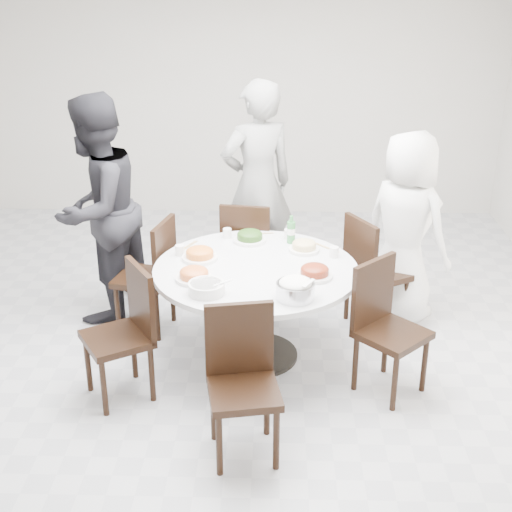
{
  "coord_description": "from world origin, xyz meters",
  "views": [
    {
      "loc": [
        0.45,
        -5.02,
        2.89
      ],
      "look_at": [
        0.32,
        -0.24,
        0.82
      ],
      "focal_mm": 50.0,
      "sensor_mm": 36.0,
      "label": 1
    }
  ],
  "objects_px": {
    "chair_nw": "(144,275)",
    "chair_s": "(244,388)",
    "chair_se": "(393,331)",
    "rice_bowl": "(295,291)",
    "chair_ne": "(378,271)",
    "diner_middle": "(257,185)",
    "diner_left": "(97,210)",
    "chair_sw": "(117,336)",
    "chair_n": "(249,251)",
    "diner_right": "(406,228)",
    "soup_bowl": "(207,288)",
    "dining_table": "(256,313)",
    "beverage_bottle": "(291,229)"
  },
  "relations": [
    {
      "from": "chair_nw",
      "to": "chair_s",
      "type": "relative_size",
      "value": 1.0
    },
    {
      "from": "chair_se",
      "to": "rice_bowl",
      "type": "distance_m",
      "value": 0.75
    },
    {
      "from": "chair_nw",
      "to": "soup_bowl",
      "type": "distance_m",
      "value": 1.09
    },
    {
      "from": "chair_se",
      "to": "diner_right",
      "type": "bearing_deg",
      "value": 33.2
    },
    {
      "from": "chair_n",
      "to": "chair_nw",
      "type": "height_order",
      "value": "same"
    },
    {
      "from": "chair_ne",
      "to": "diner_middle",
      "type": "height_order",
      "value": "diner_middle"
    },
    {
      "from": "chair_n",
      "to": "chair_nw",
      "type": "relative_size",
      "value": 1.0
    },
    {
      "from": "dining_table",
      "to": "soup_bowl",
      "type": "relative_size",
      "value": 6.02
    },
    {
      "from": "chair_nw",
      "to": "beverage_bottle",
      "type": "height_order",
      "value": "beverage_bottle"
    },
    {
      "from": "chair_sw",
      "to": "soup_bowl",
      "type": "bearing_deg",
      "value": 69.15
    },
    {
      "from": "chair_s",
      "to": "chair_se",
      "type": "bearing_deg",
      "value": 25.65
    },
    {
      "from": "chair_n",
      "to": "chair_s",
      "type": "bearing_deg",
      "value": 99.04
    },
    {
      "from": "chair_ne",
      "to": "chair_sw",
      "type": "height_order",
      "value": "same"
    },
    {
      "from": "chair_ne",
      "to": "beverage_bottle",
      "type": "xyz_separation_m",
      "value": [
        -0.71,
        -0.08,
        0.39
      ]
    },
    {
      "from": "diner_middle",
      "to": "diner_left",
      "type": "height_order",
      "value": "diner_middle"
    },
    {
      "from": "diner_middle",
      "to": "rice_bowl",
      "type": "xyz_separation_m",
      "value": [
        0.3,
        -1.85,
        -0.14
      ]
    },
    {
      "from": "chair_ne",
      "to": "chair_s",
      "type": "distance_m",
      "value": 1.99
    },
    {
      "from": "chair_nw",
      "to": "soup_bowl",
      "type": "bearing_deg",
      "value": 48.06
    },
    {
      "from": "chair_n",
      "to": "beverage_bottle",
      "type": "height_order",
      "value": "beverage_bottle"
    },
    {
      "from": "soup_bowl",
      "to": "chair_sw",
      "type": "bearing_deg",
      "value": -169.35
    },
    {
      "from": "rice_bowl",
      "to": "chair_ne",
      "type": "bearing_deg",
      "value": 56.27
    },
    {
      "from": "chair_ne",
      "to": "chair_s",
      "type": "bearing_deg",
      "value": 120.44
    },
    {
      "from": "dining_table",
      "to": "diner_left",
      "type": "xyz_separation_m",
      "value": [
        -1.31,
        0.69,
        0.56
      ]
    },
    {
      "from": "chair_nw",
      "to": "chair_s",
      "type": "height_order",
      "value": "same"
    },
    {
      "from": "chair_n",
      "to": "diner_left",
      "type": "bearing_deg",
      "value": 20.36
    },
    {
      "from": "dining_table",
      "to": "diner_right",
      "type": "distance_m",
      "value": 1.46
    },
    {
      "from": "chair_ne",
      "to": "chair_nw",
      "type": "xyz_separation_m",
      "value": [
        -1.89,
        -0.13,
        0.0
      ]
    },
    {
      "from": "chair_sw",
      "to": "beverage_bottle",
      "type": "xyz_separation_m",
      "value": [
        1.19,
        1.03,
        0.39
      ]
    },
    {
      "from": "dining_table",
      "to": "rice_bowl",
      "type": "relative_size",
      "value": 5.81
    },
    {
      "from": "dining_table",
      "to": "chair_n",
      "type": "relative_size",
      "value": 1.58
    },
    {
      "from": "dining_table",
      "to": "chair_s",
      "type": "relative_size",
      "value": 1.58
    },
    {
      "from": "dining_table",
      "to": "chair_se",
      "type": "distance_m",
      "value": 1.05
    },
    {
      "from": "rice_bowl",
      "to": "chair_sw",
      "type": "bearing_deg",
      "value": -177.3
    },
    {
      "from": "chair_sw",
      "to": "rice_bowl",
      "type": "height_order",
      "value": "chair_sw"
    },
    {
      "from": "diner_right",
      "to": "beverage_bottle",
      "type": "bearing_deg",
      "value": 58.44
    },
    {
      "from": "chair_nw",
      "to": "rice_bowl",
      "type": "height_order",
      "value": "chair_nw"
    },
    {
      "from": "chair_sw",
      "to": "diner_middle",
      "type": "xyz_separation_m",
      "value": [
        0.9,
        1.9,
        0.47
      ]
    },
    {
      "from": "soup_bowl",
      "to": "beverage_bottle",
      "type": "xyz_separation_m",
      "value": [
        0.58,
        0.91,
        0.07
      ]
    },
    {
      "from": "dining_table",
      "to": "chair_n",
      "type": "distance_m",
      "value": 0.97
    },
    {
      "from": "chair_n",
      "to": "diner_left",
      "type": "distance_m",
      "value": 1.34
    },
    {
      "from": "chair_n",
      "to": "chair_ne",
      "type": "bearing_deg",
      "value": 167.22
    },
    {
      "from": "diner_middle",
      "to": "soup_bowl",
      "type": "relative_size",
      "value": 7.56
    },
    {
      "from": "chair_sw",
      "to": "chair_s",
      "type": "bearing_deg",
      "value": 24.42
    },
    {
      "from": "chair_s",
      "to": "rice_bowl",
      "type": "xyz_separation_m",
      "value": [
        0.32,
        0.66,
        0.33
      ]
    },
    {
      "from": "chair_ne",
      "to": "chair_se",
      "type": "height_order",
      "value": "same"
    },
    {
      "from": "diner_right",
      "to": "diner_left",
      "type": "xyz_separation_m",
      "value": [
        -2.51,
        -0.02,
        0.14
      ]
    },
    {
      "from": "chair_s",
      "to": "diner_left",
      "type": "height_order",
      "value": "diner_left"
    },
    {
      "from": "diner_right",
      "to": "soup_bowl",
      "type": "height_order",
      "value": "diner_right"
    },
    {
      "from": "dining_table",
      "to": "chair_nw",
      "type": "height_order",
      "value": "chair_nw"
    },
    {
      "from": "chair_nw",
      "to": "chair_sw",
      "type": "height_order",
      "value": "same"
    }
  ]
}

